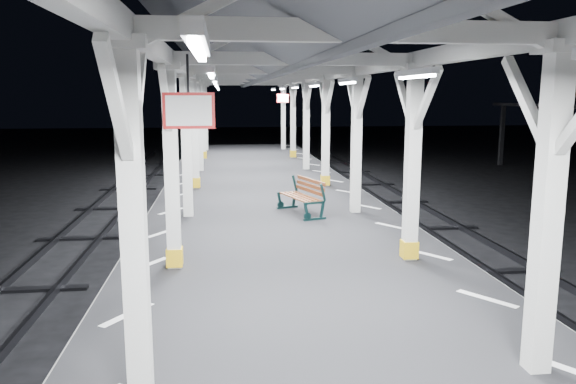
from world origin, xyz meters
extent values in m
plane|color=black|center=(0.00, 0.00, 0.00)|extent=(120.00, 120.00, 0.00)
cube|color=black|center=(0.00, 0.00, 0.50)|extent=(6.00, 50.00, 1.00)
cube|color=silver|center=(-2.45, 0.00, 1.00)|extent=(1.00, 48.00, 0.01)
cube|color=silver|center=(2.45, 0.00, 1.00)|extent=(1.00, 48.00, 0.01)
cube|color=beige|center=(-2.00, -2.00, 2.60)|extent=(0.22, 0.22, 3.20)
cube|color=beige|center=(-2.00, -2.00, 4.26)|extent=(0.40, 0.40, 0.12)
cube|color=beige|center=(-2.00, -1.45, 3.75)|extent=(0.10, 0.99, 0.99)
cube|color=beige|center=(-2.00, -2.55, 3.75)|extent=(0.10, 0.99, 0.99)
cube|color=beige|center=(-2.00, 2.00, 2.60)|extent=(0.22, 0.22, 3.20)
cube|color=beige|center=(-2.00, 2.00, 4.26)|extent=(0.40, 0.40, 0.12)
cube|color=gold|center=(-2.00, 2.00, 1.18)|extent=(0.26, 0.26, 0.30)
cube|color=beige|center=(-2.00, 2.55, 3.75)|extent=(0.10, 0.99, 0.99)
cube|color=beige|center=(-2.00, 1.45, 3.75)|extent=(0.10, 0.99, 0.99)
cube|color=beige|center=(-2.00, 6.00, 2.60)|extent=(0.22, 0.22, 3.20)
cube|color=beige|center=(-2.00, 6.00, 4.26)|extent=(0.40, 0.40, 0.12)
cube|color=beige|center=(-2.00, 6.55, 3.75)|extent=(0.10, 0.99, 0.99)
cube|color=beige|center=(-2.00, 5.45, 3.75)|extent=(0.10, 0.99, 0.99)
cube|color=beige|center=(-2.00, 10.00, 2.60)|extent=(0.22, 0.22, 3.20)
cube|color=beige|center=(-2.00, 10.00, 4.26)|extent=(0.40, 0.40, 0.12)
cube|color=gold|center=(-2.00, 10.00, 1.18)|extent=(0.26, 0.26, 0.30)
cube|color=beige|center=(-2.00, 10.55, 3.75)|extent=(0.10, 0.99, 0.99)
cube|color=beige|center=(-2.00, 9.45, 3.75)|extent=(0.10, 0.99, 0.99)
cube|color=beige|center=(-2.00, 14.00, 2.60)|extent=(0.22, 0.22, 3.20)
cube|color=beige|center=(-2.00, 14.00, 4.26)|extent=(0.40, 0.40, 0.12)
cube|color=beige|center=(-2.00, 14.55, 3.75)|extent=(0.10, 0.99, 0.99)
cube|color=beige|center=(-2.00, 13.45, 3.75)|extent=(0.10, 0.99, 0.99)
cube|color=beige|center=(-2.00, 18.00, 2.60)|extent=(0.22, 0.22, 3.20)
cube|color=beige|center=(-2.00, 18.00, 4.26)|extent=(0.40, 0.40, 0.12)
cube|color=gold|center=(-2.00, 18.00, 1.18)|extent=(0.26, 0.26, 0.30)
cube|color=beige|center=(-2.00, 18.55, 3.75)|extent=(0.10, 0.99, 0.99)
cube|color=beige|center=(-2.00, 17.45, 3.75)|extent=(0.10, 0.99, 0.99)
cube|color=beige|center=(-2.00, 22.00, 2.60)|extent=(0.22, 0.22, 3.20)
cube|color=beige|center=(-2.00, 22.00, 4.26)|extent=(0.40, 0.40, 0.12)
cube|color=beige|center=(-2.00, 22.55, 3.75)|extent=(0.10, 0.99, 0.99)
cube|color=beige|center=(-2.00, 21.45, 3.75)|extent=(0.10, 0.99, 0.99)
cube|color=beige|center=(2.00, -2.00, 2.60)|extent=(0.22, 0.22, 3.20)
cube|color=beige|center=(2.00, -2.00, 4.26)|extent=(0.40, 0.40, 0.12)
cube|color=beige|center=(2.00, -1.45, 3.75)|extent=(0.10, 0.99, 0.99)
cube|color=beige|center=(2.00, 2.00, 2.60)|extent=(0.22, 0.22, 3.20)
cube|color=beige|center=(2.00, 2.00, 4.26)|extent=(0.40, 0.40, 0.12)
cube|color=gold|center=(2.00, 2.00, 1.18)|extent=(0.26, 0.26, 0.30)
cube|color=beige|center=(2.00, 2.55, 3.75)|extent=(0.10, 0.99, 0.99)
cube|color=beige|center=(2.00, 1.45, 3.75)|extent=(0.10, 0.99, 0.99)
cube|color=beige|center=(2.00, 6.00, 2.60)|extent=(0.22, 0.22, 3.20)
cube|color=beige|center=(2.00, 6.00, 4.26)|extent=(0.40, 0.40, 0.12)
cube|color=beige|center=(2.00, 6.55, 3.75)|extent=(0.10, 0.99, 0.99)
cube|color=beige|center=(2.00, 5.45, 3.75)|extent=(0.10, 0.99, 0.99)
cube|color=beige|center=(2.00, 10.00, 2.60)|extent=(0.22, 0.22, 3.20)
cube|color=beige|center=(2.00, 10.00, 4.26)|extent=(0.40, 0.40, 0.12)
cube|color=gold|center=(2.00, 10.00, 1.18)|extent=(0.26, 0.26, 0.30)
cube|color=beige|center=(2.00, 10.55, 3.75)|extent=(0.10, 0.99, 0.99)
cube|color=beige|center=(2.00, 9.45, 3.75)|extent=(0.10, 0.99, 0.99)
cube|color=beige|center=(2.00, 14.00, 2.60)|extent=(0.22, 0.22, 3.20)
cube|color=beige|center=(2.00, 14.00, 4.26)|extent=(0.40, 0.40, 0.12)
cube|color=beige|center=(2.00, 14.55, 3.75)|extent=(0.10, 0.99, 0.99)
cube|color=beige|center=(2.00, 13.45, 3.75)|extent=(0.10, 0.99, 0.99)
cube|color=beige|center=(2.00, 18.00, 2.60)|extent=(0.22, 0.22, 3.20)
cube|color=beige|center=(2.00, 18.00, 4.26)|extent=(0.40, 0.40, 0.12)
cube|color=gold|center=(2.00, 18.00, 1.18)|extent=(0.26, 0.26, 0.30)
cube|color=beige|center=(2.00, 18.55, 3.75)|extent=(0.10, 0.99, 0.99)
cube|color=beige|center=(2.00, 17.45, 3.75)|extent=(0.10, 0.99, 0.99)
cube|color=beige|center=(2.00, 22.00, 2.60)|extent=(0.22, 0.22, 3.20)
cube|color=beige|center=(2.00, 22.00, 4.26)|extent=(0.40, 0.40, 0.12)
cube|color=beige|center=(2.00, 22.55, 3.75)|extent=(0.10, 0.99, 0.99)
cube|color=beige|center=(2.00, 21.45, 3.75)|extent=(0.10, 0.99, 0.99)
cube|color=beige|center=(-2.00, 0.00, 4.38)|extent=(0.18, 48.00, 0.24)
cube|color=beige|center=(2.00, 0.00, 4.38)|extent=(0.18, 48.00, 0.24)
cube|color=beige|center=(0.00, -2.00, 4.38)|extent=(4.20, 0.14, 0.20)
cube|color=beige|center=(0.00, 2.00, 4.38)|extent=(4.20, 0.14, 0.20)
cube|color=beige|center=(0.00, 6.00, 4.38)|extent=(4.20, 0.14, 0.20)
cube|color=beige|center=(0.00, 10.00, 4.38)|extent=(4.20, 0.14, 0.20)
cube|color=beige|center=(0.00, 14.00, 4.38)|extent=(4.20, 0.14, 0.20)
cube|color=beige|center=(0.00, 18.00, 4.38)|extent=(4.20, 0.14, 0.20)
cube|color=beige|center=(0.00, 22.00, 4.38)|extent=(4.20, 0.14, 0.20)
cube|color=#484B50|center=(-1.30, 0.00, 4.92)|extent=(2.80, 49.00, 1.45)
cube|color=#484B50|center=(1.30, 0.00, 4.92)|extent=(2.80, 49.00, 1.45)
cube|color=silver|center=(-1.30, -4.00, 4.10)|extent=(0.10, 1.35, 0.08)
cube|color=white|center=(-1.30, -4.00, 4.05)|extent=(0.05, 1.25, 0.05)
cube|color=silver|center=(-1.30, 0.00, 4.10)|extent=(0.10, 1.35, 0.08)
cube|color=white|center=(-1.30, 0.00, 4.05)|extent=(0.05, 1.25, 0.05)
cube|color=silver|center=(-1.30, 4.00, 4.10)|extent=(0.10, 1.35, 0.08)
cube|color=white|center=(-1.30, 4.00, 4.05)|extent=(0.05, 1.25, 0.05)
cube|color=silver|center=(-1.30, 8.00, 4.10)|extent=(0.10, 1.35, 0.08)
cube|color=white|center=(-1.30, 8.00, 4.05)|extent=(0.05, 1.25, 0.05)
cube|color=silver|center=(-1.30, 12.00, 4.10)|extent=(0.10, 1.35, 0.08)
cube|color=white|center=(-1.30, 12.00, 4.05)|extent=(0.05, 1.25, 0.05)
cube|color=silver|center=(-1.30, 16.00, 4.10)|extent=(0.10, 1.35, 0.08)
cube|color=white|center=(-1.30, 16.00, 4.05)|extent=(0.05, 1.25, 0.05)
cube|color=silver|center=(-1.30, 20.00, 4.10)|extent=(0.10, 1.35, 0.08)
cube|color=white|center=(-1.30, 20.00, 4.05)|extent=(0.05, 1.25, 0.05)
cube|color=silver|center=(1.30, 0.00, 4.10)|extent=(0.10, 1.35, 0.08)
cube|color=white|center=(1.30, 0.00, 4.05)|extent=(0.05, 1.25, 0.05)
cube|color=silver|center=(1.30, 4.00, 4.10)|extent=(0.10, 1.35, 0.08)
cube|color=white|center=(1.30, 4.00, 4.05)|extent=(0.05, 1.25, 0.05)
cube|color=silver|center=(1.30, 8.00, 4.10)|extent=(0.10, 1.35, 0.08)
cube|color=white|center=(1.30, 8.00, 4.05)|extent=(0.05, 1.25, 0.05)
cube|color=silver|center=(1.30, 12.00, 4.10)|extent=(0.10, 1.35, 0.08)
cube|color=white|center=(1.30, 12.00, 4.05)|extent=(0.05, 1.25, 0.05)
cube|color=silver|center=(1.30, 16.00, 4.10)|extent=(0.10, 1.35, 0.08)
cube|color=white|center=(1.30, 16.00, 4.05)|extent=(0.05, 1.25, 0.05)
cube|color=silver|center=(1.30, 20.00, 4.10)|extent=(0.10, 1.35, 0.08)
cube|color=white|center=(1.30, 20.00, 4.05)|extent=(0.05, 1.25, 0.05)
cylinder|color=black|center=(-1.50, -1.53, 4.02)|extent=(0.02, 0.02, 0.36)
cube|color=red|center=(-1.50, -1.53, 3.67)|extent=(0.50, 0.03, 0.35)
cube|color=white|center=(-1.50, -1.53, 3.67)|extent=(0.44, 0.04, 0.29)
cylinder|color=black|center=(1.34, 16.13, 4.02)|extent=(0.02, 0.02, 0.36)
cube|color=red|center=(1.34, 16.13, 3.67)|extent=(0.50, 0.03, 0.35)
cube|color=white|center=(1.34, 16.13, 3.67)|extent=(0.44, 0.05, 0.29)
cube|color=black|center=(14.00, 22.00, 1.65)|extent=(0.20, 0.20, 3.30)
sphere|color=silver|center=(14.00, 16.00, 3.22)|extent=(0.20, 0.20, 0.20)
sphere|color=silver|center=(14.00, 22.00, 3.22)|extent=(0.20, 0.20, 0.20)
cube|color=#0E2929|center=(0.87, 5.21, 1.03)|extent=(0.55, 0.23, 0.06)
cube|color=#0E2929|center=(0.68, 5.14, 1.21)|extent=(0.15, 0.09, 0.43)
cube|color=#0E2929|center=(1.05, 5.26, 1.21)|extent=(0.14, 0.08, 0.43)
cube|color=#0E2929|center=(1.07, 5.27, 1.63)|extent=(0.16, 0.09, 0.41)
cube|color=#0E2929|center=(0.41, 6.63, 1.03)|extent=(0.55, 0.23, 0.06)
cube|color=#0E2929|center=(0.22, 6.57, 1.21)|extent=(0.15, 0.09, 0.43)
cube|color=#0E2929|center=(0.59, 6.69, 1.21)|extent=(0.14, 0.08, 0.43)
cube|color=#0E2929|center=(0.61, 6.69, 1.63)|extent=(0.16, 0.09, 0.41)
cube|color=brown|center=(0.47, 5.86, 1.42)|extent=(0.52, 1.38, 0.03)
cube|color=brown|center=(0.58, 5.90, 1.42)|extent=(0.52, 1.38, 0.03)
cube|color=brown|center=(0.70, 5.94, 1.42)|extent=(0.52, 1.38, 0.03)
cube|color=brown|center=(0.81, 5.97, 1.42)|extent=(0.52, 1.38, 0.03)
cube|color=brown|center=(0.87, 5.99, 1.55)|extent=(0.48, 1.37, 0.09)
cube|color=brown|center=(0.89, 6.00, 1.67)|extent=(0.48, 1.37, 0.09)
cube|color=brown|center=(0.91, 6.00, 1.79)|extent=(0.48, 1.37, 0.09)
camera|label=1|loc=(-1.19, -7.09, 3.82)|focal=35.00mm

